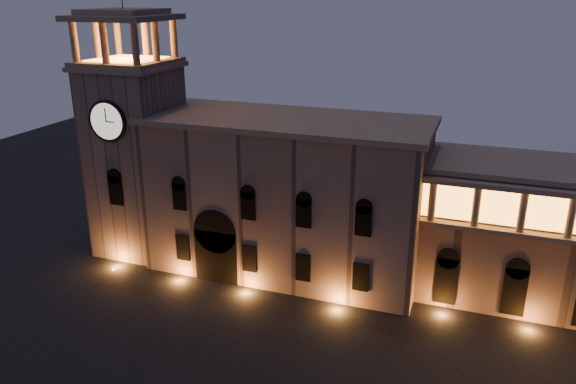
% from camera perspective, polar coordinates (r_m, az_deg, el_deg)
% --- Properties ---
extents(government_building, '(30.80, 12.80, 17.60)m').
position_cam_1_polar(government_building, '(62.32, -0.23, -0.39)').
color(government_building, '#7D6151').
rests_on(government_building, ground).
extents(clock_tower, '(9.80, 9.80, 32.40)m').
position_cam_1_polar(clock_tower, '(68.62, -15.17, 4.09)').
color(clock_tower, '#7D6151').
rests_on(clock_tower, ground).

